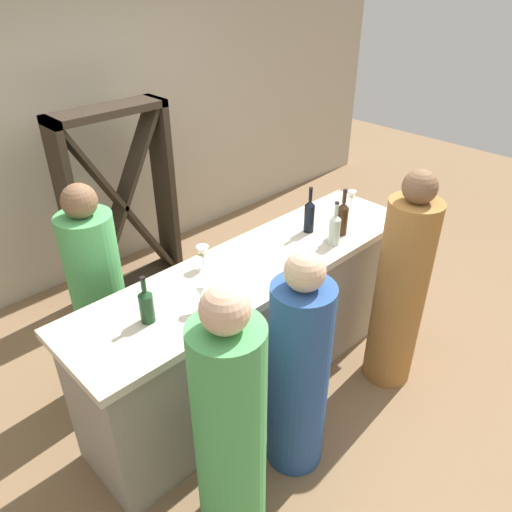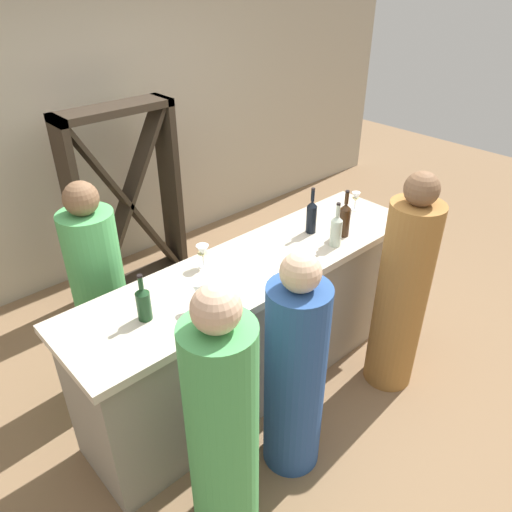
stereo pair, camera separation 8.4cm
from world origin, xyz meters
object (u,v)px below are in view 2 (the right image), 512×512
(wine_bottle_center_near_black, at_px, (311,216))
(wine_glass_near_left, at_px, (198,290))
(person_server_behind, at_px, (101,299))
(person_center_guest, at_px, (402,294))
(person_right_guest, at_px, (223,434))
(person_left_guest, at_px, (295,375))
(wine_bottle_second_left_clear_pale, at_px, (336,230))
(wine_bottle_second_right_amber_brown, at_px, (345,219))
(wine_glass_near_right, at_px, (203,252))
(wine_bottle_leftmost_olive_green, at_px, (143,302))
(wine_glass_near_center, at_px, (356,198))
(wine_rack, at_px, (127,203))

(wine_bottle_center_near_black, relative_size, wine_glass_near_left, 2.07)
(person_server_behind, bearing_deg, person_center_guest, 40.11)
(wine_glass_near_left, height_order, person_right_guest, person_right_guest)
(person_left_guest, distance_m, person_center_guest, 1.00)
(wine_bottle_second_left_clear_pale, relative_size, wine_bottle_second_right_amber_brown, 0.93)
(wine_glass_near_right, relative_size, person_center_guest, 0.09)
(wine_bottle_second_left_clear_pale, height_order, wine_bottle_center_near_black, wine_bottle_center_near_black)
(person_left_guest, bearing_deg, wine_bottle_leftmost_olive_green, 47.44)
(person_left_guest, relative_size, person_right_guest, 0.93)
(person_right_guest, relative_size, person_server_behind, 1.02)
(wine_glass_near_center, bearing_deg, person_right_guest, -158.68)
(wine_rack, relative_size, wine_bottle_center_near_black, 5.03)
(wine_glass_near_center, xyz_separation_m, person_center_guest, (-0.33, -0.68, -0.36))
(wine_rack, bearing_deg, person_center_guest, -72.48)
(wine_rack, relative_size, wine_bottle_leftmost_olive_green, 6.02)
(wine_rack, distance_m, wine_bottle_leftmost_olive_green, 1.87)
(wine_rack, bearing_deg, person_left_guest, -97.09)
(wine_bottle_second_left_clear_pale, relative_size, wine_glass_near_right, 2.07)
(wine_bottle_center_near_black, distance_m, wine_glass_near_left, 1.10)
(person_right_guest, bearing_deg, wine_rack, -30.36)
(wine_bottle_leftmost_olive_green, height_order, person_left_guest, person_left_guest)
(wine_bottle_second_right_amber_brown, bearing_deg, person_server_behind, 150.03)
(wine_glass_near_right, relative_size, person_left_guest, 0.10)
(wine_bottle_leftmost_olive_green, relative_size, wine_glass_near_center, 1.93)
(wine_rack, relative_size, person_server_behind, 1.07)
(wine_bottle_second_right_amber_brown, xyz_separation_m, wine_glass_near_right, (-0.95, 0.33, -0.03))
(wine_bottle_leftmost_olive_green, relative_size, person_center_guest, 0.17)
(wine_rack, xyz_separation_m, wine_glass_near_center, (1.05, -1.60, 0.27))
(person_right_guest, bearing_deg, wine_glass_near_right, -43.60)
(wine_glass_near_right, distance_m, person_server_behind, 0.79)
(person_left_guest, bearing_deg, wine_bottle_second_right_amber_brown, -57.49)
(person_left_guest, bearing_deg, wine_glass_near_left, 34.42)
(person_center_guest, bearing_deg, wine_glass_near_left, 73.22)
(wine_bottle_leftmost_olive_green, bearing_deg, person_server_behind, 85.57)
(wine_rack, xyz_separation_m, wine_bottle_center_near_black, (0.54, -1.61, 0.29))
(wine_bottle_second_right_amber_brown, distance_m, wine_glass_near_left, 1.22)
(wine_rack, height_order, wine_bottle_leftmost_olive_green, wine_rack)
(wine_glass_near_center, relative_size, person_server_behind, 0.09)
(wine_bottle_center_near_black, height_order, wine_bottle_second_right_amber_brown, wine_bottle_second_right_amber_brown)
(person_left_guest, bearing_deg, wine_glass_near_right, 5.64)
(wine_bottle_second_right_amber_brown, xyz_separation_m, wine_glass_near_left, (-1.22, 0.02, -0.01))
(wine_bottle_leftmost_olive_green, bearing_deg, person_center_guest, -21.87)
(person_center_guest, bearing_deg, wine_bottle_leftmost_olive_green, 72.99)
(wine_rack, bearing_deg, wine_glass_near_left, -107.07)
(wine_bottle_second_right_amber_brown, relative_size, person_left_guest, 0.23)
(wine_bottle_leftmost_olive_green, relative_size, wine_glass_near_left, 1.73)
(wine_bottle_second_left_clear_pale, bearing_deg, person_right_guest, -160.13)
(wine_bottle_center_near_black, bearing_deg, person_center_guest, -75.20)
(wine_bottle_second_left_clear_pale, height_order, wine_glass_near_right, wine_bottle_second_left_clear_pale)
(wine_bottle_leftmost_olive_green, bearing_deg, wine_rack, 63.99)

